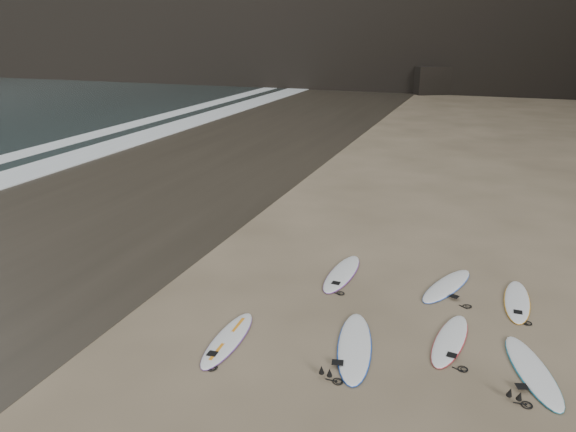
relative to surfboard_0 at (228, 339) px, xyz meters
name	(u,v)px	position (x,y,z in m)	size (l,w,h in m)	color
ground	(465,357)	(4.50, 1.02, -0.04)	(240.00, 240.00, 0.00)	#897559
wet_sand	(160,174)	(-8.50, 11.02, -0.04)	(12.00, 200.00, 0.01)	#383026
foam_near	(56,163)	(-14.00, 11.02, -0.02)	(2.20, 200.00, 0.05)	white
foam_far	(5,159)	(-17.00, 11.02, -0.02)	(1.40, 200.00, 0.04)	white
surfboard_0	(228,339)	(0.00, 0.00, 0.00)	(0.54, 2.24, 0.08)	white
surfboard_1	(355,346)	(2.44, 0.60, 0.01)	(0.63, 2.63, 0.09)	white
surfboard_2	(450,340)	(4.17, 1.49, 0.00)	(0.53, 2.21, 0.08)	white
surfboard_3	(533,370)	(5.67, 0.91, 0.00)	(0.57, 2.38, 0.09)	white
surfboard_5	(342,273)	(1.34, 3.83, 0.00)	(0.58, 2.42, 0.09)	white
surfboard_6	(447,285)	(3.90, 4.01, 0.00)	(0.56, 2.32, 0.08)	white
surfboard_7	(517,301)	(5.47, 3.73, 0.00)	(0.53, 2.22, 0.08)	white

